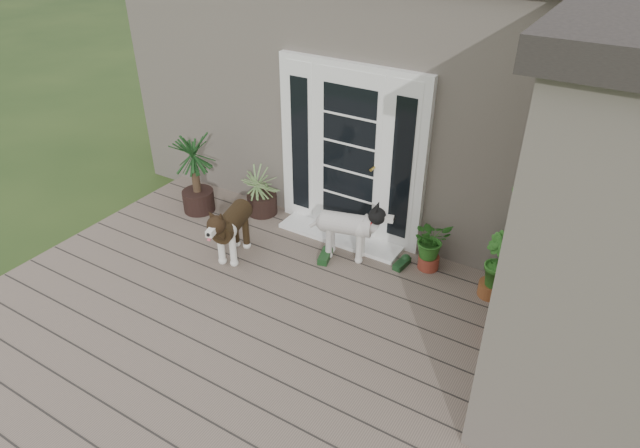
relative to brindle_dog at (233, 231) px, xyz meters
The scene contains 14 objects.
deck 1.54m from the brindle_dog, 43.06° to the right, with size 6.20×4.60×0.12m, color #6B5B4C.
house_main 3.58m from the brindle_dog, 71.38° to the left, with size 7.40×4.00×3.10m, color #665E54.
door_unit 1.65m from the brindle_dog, 53.07° to the left, with size 1.90×0.14×2.15m, color white.
door_step 1.36m from the brindle_dog, 47.86° to the left, with size 1.60×0.40×0.05m, color white.
brindle_dog is the anchor object (origin of this frame).
white_dog 1.32m from the brindle_dog, 30.26° to the left, with size 0.34×0.80×0.67m, color white, non-canonical shape.
spider_plant 1.03m from the brindle_dog, 107.80° to the left, with size 0.67×0.67×0.71m, color #758F58, non-canonical shape.
yucca 1.26m from the brindle_dog, 151.52° to the left, with size 0.79×0.79×1.15m, color black, non-canonical shape.
herb_a 2.28m from the brindle_dog, 25.00° to the left, with size 0.43×0.43×0.55m, color #174C15.
herb_b 2.95m from the brindle_dog, 16.64° to the left, with size 0.36×0.36×0.54m, color #1A5B1C.
herb_c 3.22m from the brindle_dog, 17.79° to the left, with size 0.41×0.41×0.63m, color #164D19.
sapling 3.22m from the brindle_dog, ahead, with size 0.53×0.53×1.79m, color #1A5418, non-canonical shape.
clog_left 1.12m from the brindle_dog, 26.94° to the left, with size 0.16×0.34×0.10m, color #163918, non-canonical shape.
clog_right 2.00m from the brindle_dog, 24.78° to the left, with size 0.14×0.30×0.09m, color #153619, non-canonical shape.
Camera 1 is at (2.63, -2.72, 3.94)m, focal length 31.22 mm.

